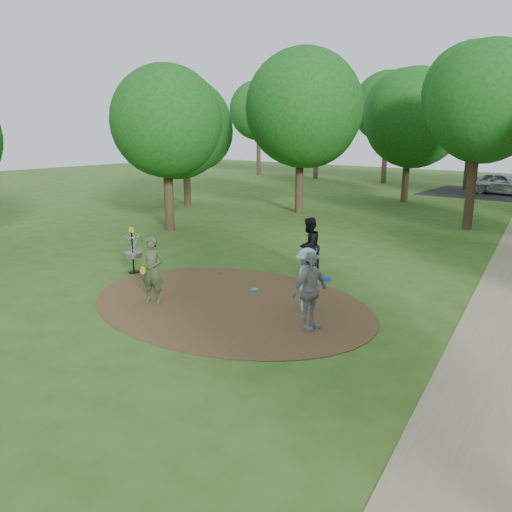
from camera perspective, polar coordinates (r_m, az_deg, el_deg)
The scene contains 12 objects.
ground at distance 13.83m, azimuth -3.10°, elevation -5.39°, with size 100.00×100.00×0.00m, color #2D5119.
dirt_clearing at distance 13.82m, azimuth -3.10°, elevation -5.35°, with size 8.40×8.40×0.02m, color #47301C.
footpath at distance 12.80m, azimuth 26.22°, elevation -8.54°, with size 2.00×40.00×0.01m, color #8C7A5B.
player_observer_with_disc at distance 13.92m, azimuth -11.76°, elevation -1.56°, with size 0.79×0.67×1.84m.
player_throwing_with_disc at distance 13.07m, azimuth 5.85°, elevation -2.72°, with size 1.26×1.25×1.69m.
player_walking_with_disc at distance 16.43m, azimuth 6.05°, elevation 1.17°, with size 0.73×0.93×1.88m.
player_waiting_with_disc at distance 11.85m, azimuth 6.15°, elevation -4.00°, with size 0.63×1.18×1.90m.
disc_ground_cyan at distance 14.86m, azimuth -0.15°, elevation -3.83°, with size 0.22×0.22×0.02m, color #1997CD.
disc_ground_red at distance 16.63m, azimuth -4.11°, elevation -1.88°, with size 0.22×0.22×0.02m, color red.
car_left at distance 40.79m, azimuth 26.40°, elevation 7.41°, with size 1.87×4.66×1.59m, color #B2B4BA.
disc_golf_basket at distance 16.96m, azimuth -13.95°, elevation 1.00°, with size 0.63×0.63×1.54m.
tree_ring at distance 21.02m, azimuth 17.40°, elevation 15.13°, with size 37.23×45.32×8.90m.
Camera 1 is at (8.64, -9.74, 4.66)m, focal length 35.00 mm.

